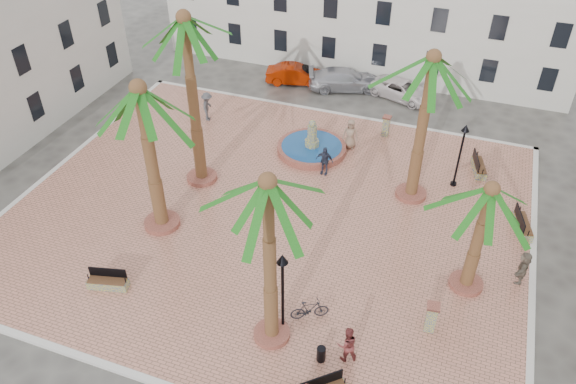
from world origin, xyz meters
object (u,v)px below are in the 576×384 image
bicycle_b (310,310)px  bench_ne (479,167)px  bench_s (108,282)px  palm_s (268,202)px  palm_ne (431,75)px  cyclist_b (347,344)px  pedestrian_fountain_b (324,161)px  car_red (296,74)px  car_black (303,74)px  bollard_n (386,126)px  pedestrian_north (207,107)px  bench_e (522,226)px  palm_sw (141,107)px  fountain (312,147)px  palm_nw (186,37)px  lamppost_e (462,145)px  bollard_e (431,317)px  car_white (403,90)px  pedestrian_east (523,267)px  litter_bin (321,354)px  car_silver (345,79)px  palm_e (488,204)px  pedestrian_fountain_a (351,134)px  lamppost_s (283,280)px

bicycle_b → bench_ne: bearing=-52.3°
bench_s → bicycle_b: bicycle_b is taller
palm_s → palm_ne: size_ratio=0.98×
cyclist_b → pedestrian_fountain_b: (-4.50, 11.62, 0.01)m
bicycle_b → car_red: (-7.88, 20.52, 0.05)m
palm_s → car_black: 24.05m
bollard_n → pedestrian_north: size_ratio=0.71×
palm_s → bench_e: palm_s is taller
bench_e → bench_ne: bearing=15.1°
palm_sw → fountain: bearing=60.9°
car_red → fountain: bearing=-168.6°
palm_nw → lamppost_e: (13.32, 4.28, -5.67)m
palm_sw → bollard_e: 15.08m
fountain → palm_s: size_ratio=0.51×
bollard_e → bicycle_b: bollard_e is taller
car_white → car_black: bearing=108.7°
fountain → bollard_n: (3.77, 3.27, 0.42)m
pedestrian_north → bollard_n: bearing=-94.7°
pedestrian_fountain_b → car_red: 11.64m
pedestrian_east → pedestrian_fountain_b: bearing=-103.8°
pedestrian_fountain_b → litter_bin: bearing=-71.7°
car_silver → palm_ne: bearing=-168.8°
bollard_e → car_red: bollard_e is taller
palm_e → pedestrian_fountain_a: 12.59m
car_white → car_red: bearing=111.5°
bench_e → car_white: 14.60m
car_black → car_white: 7.29m
cyclist_b → car_silver: 23.16m
fountain → bollard_e: (8.70, -10.99, 0.46)m
litter_bin → fountain: bearing=109.6°
palm_sw → pedestrian_north: palm_sw is taller
bench_e → pedestrian_north: 20.08m
bench_e → pedestrian_fountain_a: pedestrian_fountain_a is taller
palm_ne → bollard_e: palm_ne is taller
bollard_e → pedestrian_fountain_b: (-7.34, 9.07, 0.12)m
fountain → bench_ne: 9.67m
palm_ne → lamppost_e: 5.22m
bench_s → lamppost_s: bearing=-10.0°
litter_bin → palm_sw: bearing=153.5°
bollard_e → pedestrian_east: 5.35m
cyclist_b → car_white: size_ratio=0.37×
lamppost_e → car_white: size_ratio=0.84×
bollard_n → car_silver: size_ratio=0.26×
palm_sw → palm_ne: (11.37, 6.73, 0.36)m
palm_s → car_red: bearing=107.1°
litter_bin → bollard_e: bearing=38.4°
palm_ne → lamppost_s: bearing=-107.4°
lamppost_s → car_black: 22.84m
lamppost_e → palm_sw: bearing=-147.7°
pedestrian_east → palm_ne: bearing=-117.9°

